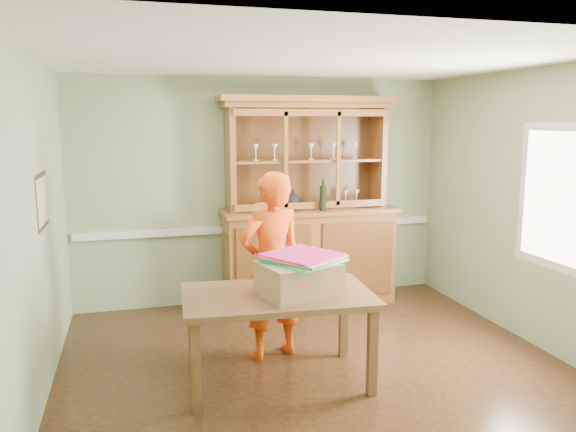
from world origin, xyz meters
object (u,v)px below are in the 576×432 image
object	(u,v)px
china_hutch	(308,233)
dining_table	(278,304)
cardboard_box	(299,279)
person	(271,266)

from	to	relation	value
china_hutch	dining_table	xyz separation A→B (m)	(-0.88, -1.97, -0.17)
cardboard_box	dining_table	bearing A→B (deg)	145.25
china_hutch	cardboard_box	size ratio (longest dim) A/B	4.19
cardboard_box	person	xyz separation A→B (m)	(-0.07, 0.64, -0.05)
china_hutch	cardboard_box	xyz separation A→B (m)	(-0.73, -2.08, 0.06)
dining_table	person	world-z (taller)	person
china_hutch	person	xyz separation A→B (m)	(-0.81, -1.44, 0.01)
china_hutch	dining_table	bearing A→B (deg)	-114.12
china_hutch	person	world-z (taller)	china_hutch
person	dining_table	bearing A→B (deg)	67.72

